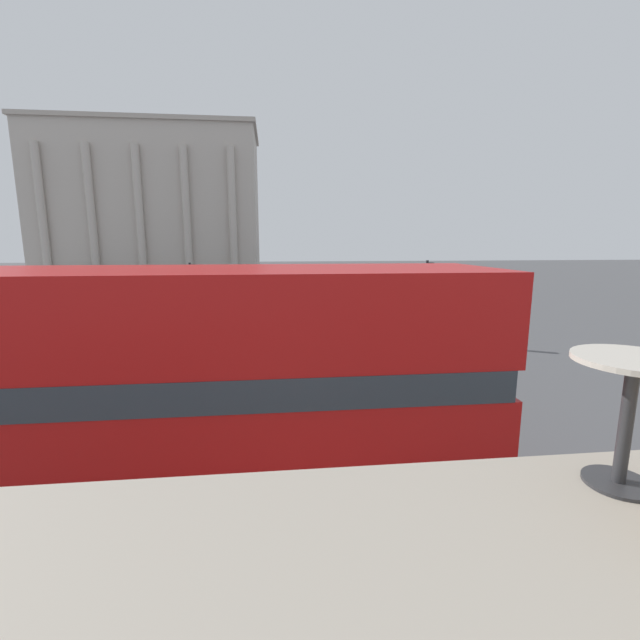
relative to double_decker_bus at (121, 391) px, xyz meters
The scene contains 9 objects.
double_decker_bus is the anchor object (origin of this frame).
cafe_dining_table 6.30m from the double_decker_bus, 46.86° to the right, with size 0.60×0.60×0.73m.
plaza_building_left 54.39m from the double_decker_bus, 103.63° to the left, with size 26.87×13.66×18.58m.
traffic_light_near 6.66m from the double_decker_bus, 95.63° to the left, with size 0.42×0.24×3.80m.
traffic_light_mid 15.18m from the double_decker_bus, 52.48° to the left, with size 0.42×0.24×3.75m.
traffic_light_far 18.39m from the double_decker_bus, 96.89° to the left, with size 0.42×0.24×3.42m.
pedestrian_yellow 28.55m from the double_decker_bus, 87.64° to the left, with size 0.32×0.32×1.73m.
pedestrian_black 14.95m from the double_decker_bus, 87.31° to the left, with size 0.32×0.32×1.61m.
pedestrian_blue 28.22m from the double_decker_bus, 61.07° to the left, with size 0.32×0.32×1.62m.
Camera 1 is at (-0.46, -2.32, 4.55)m, focal length 24.00 mm.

